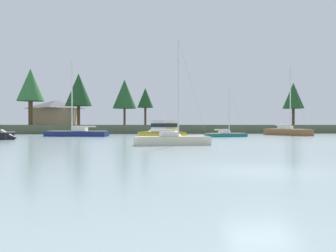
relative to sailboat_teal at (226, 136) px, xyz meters
name	(u,v)px	position (x,y,z in m)	size (l,w,h in m)	color
ground_plane	(260,171)	(-9.29, -37.54, -0.17)	(400.00, 400.00, 0.00)	gray
far_shore_bank	(146,128)	(-9.29, 40.88, 0.70)	(171.02, 43.86, 1.75)	#4C563D
sailboat_teal	(226,136)	(0.00, 0.00, 0.00)	(6.29, 3.17, 7.78)	#196B70
sailboat_wood	(287,134)	(12.07, 6.24, 0.10)	(5.12, 9.26, 12.09)	brown
sailboat_navy	(77,135)	(-21.58, 4.51, 0.08)	(9.52, 4.45, 11.74)	navy
cruiser_yellow	(165,135)	(-9.47, -6.69, 0.36)	(6.11, 8.16, 4.11)	gold
sailboat_cream	(172,143)	(-10.37, -20.51, 0.04)	(6.47, 2.52, 9.41)	beige
shore_tree_far_right	(79,90)	(-24.52, 28.67, 9.13)	(5.71, 5.71, 11.10)	brown
shore_tree_right	(293,96)	(29.95, 41.02, 9.34)	(5.60, 5.60, 11.26)	brown
shore_tree_inland_c	(145,98)	(-9.90, 33.65, 7.84)	(3.77, 3.77, 8.65)	brown
shore_tree_left	(125,94)	(-14.69, 26.80, 8.14)	(5.03, 5.03, 9.66)	brown
shore_tree_inland_a	(30,85)	(-34.07, 26.96, 9.78)	(5.50, 5.50, 11.69)	brown
cottage_behind_trees	(55,112)	(-30.40, 33.85, 4.49)	(10.17, 9.37, 5.63)	tan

